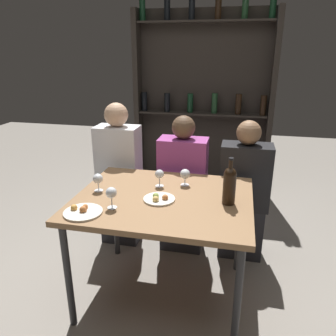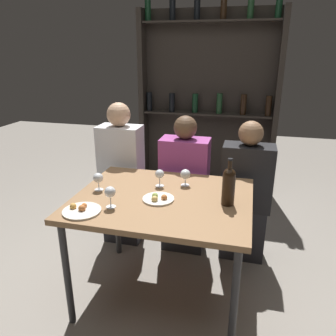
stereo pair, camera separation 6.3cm
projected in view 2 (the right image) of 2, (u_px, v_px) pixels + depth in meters
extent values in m
plane|color=gray|center=(163.00, 293.00, 2.38)|extent=(10.00, 10.00, 0.00)
cube|color=olive|center=(163.00, 199.00, 2.12)|extent=(1.13, 0.92, 0.04)
cylinder|color=#2D2D30|center=(67.00, 274.00, 2.01)|extent=(0.04, 0.04, 0.73)
cylinder|color=#2D2D30|center=(234.00, 304.00, 1.78)|extent=(0.04, 0.04, 0.73)
cylinder|color=#2D2D30|center=(117.00, 215.00, 2.74)|extent=(0.04, 0.04, 0.73)
cylinder|color=#2D2D30|center=(240.00, 230.00, 2.50)|extent=(0.04, 0.04, 0.73)
cube|color=#28231E|center=(208.00, 104.00, 3.93)|extent=(1.57, 0.02, 2.10)
cube|color=#28231E|center=(143.00, 103.00, 4.02)|extent=(0.06, 0.18, 2.10)
cube|color=#28231E|center=(277.00, 108.00, 3.66)|extent=(0.06, 0.18, 2.10)
cube|color=#28231E|center=(206.00, 114.00, 3.87)|extent=(1.49, 0.18, 0.02)
cylinder|color=black|center=(149.00, 101.00, 3.99)|extent=(0.07, 0.07, 0.22)
cylinder|color=black|center=(172.00, 102.00, 3.92)|extent=(0.07, 0.07, 0.22)
cylinder|color=black|center=(195.00, 103.00, 3.87)|extent=(0.07, 0.07, 0.22)
cylinder|color=#19381E|center=(219.00, 103.00, 3.80)|extent=(0.07, 0.07, 0.23)
cylinder|color=black|center=(243.00, 105.00, 3.73)|extent=(0.07, 0.07, 0.23)
cylinder|color=black|center=(269.00, 106.00, 3.66)|extent=(0.07, 0.07, 0.22)
cube|color=#28231E|center=(210.00, 21.00, 3.53)|extent=(1.49, 0.18, 0.02)
cylinder|color=black|center=(148.00, 10.00, 3.66)|extent=(0.07, 0.07, 0.23)
cylinder|color=black|center=(172.00, 9.00, 3.58)|extent=(0.07, 0.07, 0.23)
cylinder|color=black|center=(197.00, 9.00, 3.51)|extent=(0.07, 0.07, 0.23)
cylinder|color=black|center=(224.00, 7.00, 3.46)|extent=(0.07, 0.07, 0.25)
cylinder|color=#19381E|center=(251.00, 6.00, 3.40)|extent=(0.07, 0.07, 0.25)
cylinder|color=black|center=(279.00, 5.00, 3.32)|extent=(0.07, 0.07, 0.26)
cylinder|color=black|center=(228.00, 190.00, 1.98)|extent=(0.08, 0.08, 0.20)
sphere|color=black|center=(229.00, 175.00, 1.95)|extent=(0.08, 0.08, 0.08)
cylinder|color=black|center=(230.00, 168.00, 1.94)|extent=(0.03, 0.03, 0.09)
cylinder|color=black|center=(230.00, 159.00, 1.92)|extent=(0.03, 0.03, 0.01)
cylinder|color=silver|center=(99.00, 189.00, 2.22)|extent=(0.06, 0.06, 0.00)
cylinder|color=silver|center=(99.00, 185.00, 2.21)|extent=(0.01, 0.01, 0.07)
sphere|color=silver|center=(98.00, 178.00, 2.19)|extent=(0.07, 0.07, 0.07)
cylinder|color=silver|center=(160.00, 186.00, 2.28)|extent=(0.06, 0.06, 0.00)
cylinder|color=silver|center=(160.00, 181.00, 2.27)|extent=(0.01, 0.01, 0.07)
sphere|color=silver|center=(160.00, 174.00, 2.25)|extent=(0.06, 0.06, 0.06)
cylinder|color=silver|center=(185.00, 185.00, 2.30)|extent=(0.06, 0.06, 0.00)
cylinder|color=silver|center=(185.00, 181.00, 2.29)|extent=(0.01, 0.01, 0.06)
sphere|color=silver|center=(185.00, 174.00, 2.27)|extent=(0.07, 0.07, 0.07)
cylinder|color=silver|center=(111.00, 207.00, 1.98)|extent=(0.06, 0.06, 0.00)
cylinder|color=silver|center=(111.00, 201.00, 1.97)|extent=(0.01, 0.01, 0.08)
sphere|color=silver|center=(110.00, 192.00, 1.95)|extent=(0.07, 0.07, 0.07)
cylinder|color=silver|center=(158.00, 199.00, 2.07)|extent=(0.20, 0.20, 0.01)
sphere|color=#E5BC66|center=(155.00, 199.00, 2.03)|extent=(0.04, 0.04, 0.04)
sphere|color=#C67038|center=(164.00, 197.00, 2.05)|extent=(0.04, 0.04, 0.04)
sphere|color=#99B256|center=(155.00, 196.00, 2.08)|extent=(0.04, 0.04, 0.04)
cylinder|color=silver|center=(82.00, 211.00, 1.92)|extent=(0.23, 0.23, 0.01)
sphere|color=#C67038|center=(84.00, 206.00, 1.95)|extent=(0.03, 0.03, 0.03)
sphere|color=#C67038|center=(82.00, 208.00, 1.91)|extent=(0.04, 0.04, 0.04)
sphere|color=gold|center=(73.00, 206.00, 1.94)|extent=(0.04, 0.04, 0.04)
cube|color=#26262B|center=(124.00, 216.00, 3.00)|extent=(0.33, 0.22, 0.45)
cube|color=white|center=(121.00, 161.00, 2.82)|extent=(0.36, 0.22, 0.62)
sphere|color=tan|center=(119.00, 114.00, 2.68)|extent=(0.20, 0.20, 0.20)
cube|color=#26262B|center=(184.00, 224.00, 2.87)|extent=(0.35, 0.22, 0.45)
cube|color=#9E3F8C|center=(185.00, 171.00, 2.70)|extent=(0.39, 0.22, 0.55)
sphere|color=brown|center=(185.00, 127.00, 2.58)|extent=(0.19, 0.19, 0.19)
cube|color=#26262B|center=(242.00, 231.00, 2.76)|extent=(0.36, 0.22, 0.45)
cube|color=black|center=(247.00, 177.00, 2.59)|extent=(0.40, 0.22, 0.53)
sphere|color=#8C6647|center=(251.00, 133.00, 2.47)|extent=(0.19, 0.19, 0.19)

